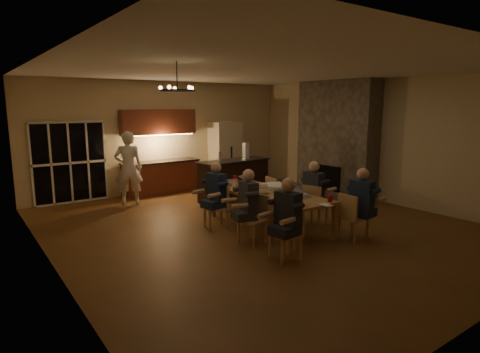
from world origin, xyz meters
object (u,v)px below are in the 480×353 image
Objects in this scene: chair_right_mid at (316,205)px; person_left_mid at (248,206)px; chair_left_far at (216,207)px; can_silver at (292,196)px; bar_blender at (246,151)px; laptop_a at (294,198)px; can_right at (274,185)px; bar_island at (234,180)px; laptop_e at (229,180)px; laptop_f at (249,178)px; refrigerator at (225,154)px; person_left_far at (216,195)px; redcup_mid at (240,189)px; chair_left_near at (286,233)px; mug_front at (282,194)px; laptop_b at (304,192)px; mug_back at (234,185)px; can_cola at (225,179)px; standing_person at (129,168)px; chandelier at (177,90)px; person_left_near at (288,220)px; laptop_d at (276,186)px; person_right_mid at (313,194)px; person_right_near at (361,205)px; chair_right_near at (354,217)px; plate_far at (262,184)px; dining_table at (268,210)px; mug_mid at (253,185)px; chair_left_mid at (252,219)px; chair_right_far at (278,196)px; plate_left at (290,203)px; plate_near at (301,194)px; laptop_c at (260,188)px; bar_bottle at (220,157)px.

person_left_mid is (-1.79, -0.02, 0.24)m from chair_right_mid.
chair_left_far is 1.64m from can_silver.
bar_blender reaches higher than can_silver.
laptop_a is 1.53m from can_right.
laptop_e is (-1.06, -1.34, 0.32)m from bar_island.
bar_blender is (0.93, 2.28, 0.48)m from can_right.
laptop_f is at bearing 154.00° from person_left_mid.
laptop_e is at bearing 143.38° from laptop_f.
person_left_far is (-2.70, -3.72, -0.31)m from refrigerator.
redcup_mid is 1.00× the size of can_silver.
chair_left_near is at bearing 11.08° from person_left_mid.
mug_front is at bearing -63.83° from redcup_mid.
laptop_b is (-0.64, -0.29, 0.42)m from chair_right_mid.
mug_back is 0.67m from can_cola.
chandelier is at bearing 103.18° from standing_person.
chair_left_near is 2.78× the size of laptop_a.
bar_island is 2.33× the size of chair_right_mid.
person_left_near is 4.31× the size of laptop_d.
person_right_mid is at bearing -95.27° from laptop_f.
person_left_mid is at bearing 49.02° from person_right_near.
person_left_near is at bearing -102.61° from redcup_mid.
laptop_f is at bearing -173.13° from laptop_e.
chair_right_near is 7.42× the size of redcup_mid.
plate_far is (0.91, 0.38, -0.05)m from redcup_mid.
dining_table is 1.12m from person_left_far.
laptop_f is at bearing 80.48° from can_silver.
person_left_mid is 2.47m from chandelier.
dining_table is at bearing -97.14° from mug_mid.
chair_left_mid and chair_right_far have the same top height.
chair_left_far is at bearing 175.63° from laptop_f.
laptop_d is 1.00× the size of laptop_f.
plate_left is at bearing 64.61° from person_left_mid.
chair_right_far is (-0.96, -3.66, -0.55)m from refrigerator.
chair_left_near is 2.47m from mug_back.
chair_right_far is at bearing 69.75° from plate_near.
laptop_a is 0.86m from plate_near.
chair_left_near is 7.42× the size of redcup_mid.
person_right_near is 4.31× the size of laptop_c.
can_right is at bearing -114.07° from bar_blender.
mug_front is (2.19, -0.04, -1.95)m from chandelier.
plate_left is (-0.27, -0.23, -0.05)m from can_silver.
bar_bottle is (-0.49, 2.95, 0.76)m from chair_right_mid.
chair_left_far is at bearing 56.58° from laptop_e.
bar_bottle is at bearing 60.03° from laptop_f.
laptop_a is (-1.11, 0.47, 0.42)m from chair_right_near.
plate_left is at bearing 108.82° from person_right_mid.
can_right is at bearing -90.44° from bar_bottle.
bar_bottle is at bearing 172.82° from standing_person.
mug_mid is at bearing -117.58° from bar_island.
standing_person is 4.64m from plate_near.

